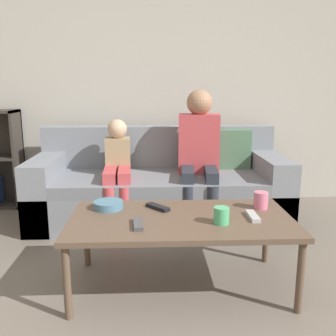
{
  "coord_description": "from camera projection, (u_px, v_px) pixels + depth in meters",
  "views": [
    {
      "loc": [
        0.03,
        -1.09,
        1.16
      ],
      "look_at": [
        0.15,
        1.51,
        0.59
      ],
      "focal_mm": 40.0,
      "sensor_mm": 36.0,
      "label": 1
    }
  ],
  "objects": [
    {
      "name": "couch",
      "position": [
        161.0,
        188.0,
        3.33
      ],
      "size": [
        2.16,
        0.88,
        0.79
      ],
      "color": "gray",
      "rests_on": "ground_plane"
    },
    {
      "name": "tv_remote_1",
      "position": [
        253.0,
        216.0,
        2.12
      ],
      "size": [
        0.05,
        0.17,
        0.02
      ],
      "rotation": [
        0.0,
        0.0,
        -0.01
      ],
      "color": "#B7B7BC",
      "rests_on": "coffee_table"
    },
    {
      "name": "snack_bowl",
      "position": [
        108.0,
        205.0,
        2.28
      ],
      "size": [
        0.18,
        0.18,
        0.05
      ],
      "color": "teal",
      "rests_on": "coffee_table"
    },
    {
      "name": "cup_far",
      "position": [
        261.0,
        200.0,
        2.27
      ],
      "size": [
        0.09,
        0.09,
        0.1
      ],
      "color": "pink",
      "rests_on": "coffee_table"
    },
    {
      "name": "tv_remote_0",
      "position": [
        138.0,
        224.0,
        2.0
      ],
      "size": [
        0.06,
        0.17,
        0.02
      ],
      "rotation": [
        0.0,
        0.0,
        0.08
      ],
      "color": "#47474C",
      "rests_on": "coffee_table"
    },
    {
      "name": "wall_back",
      "position": [
        148.0,
        71.0,
        3.67
      ],
      "size": [
        12.0,
        0.06,
        2.6
      ],
      "color": "#B7B2A8",
      "rests_on": "ground_plane"
    },
    {
      "name": "cup_near",
      "position": [
        221.0,
        215.0,
        2.03
      ],
      "size": [
        0.08,
        0.08,
        0.09
      ],
      "color": "#4CB77A",
      "rests_on": "coffee_table"
    },
    {
      "name": "coffee_table",
      "position": [
        181.0,
        223.0,
        2.14
      ],
      "size": [
        1.27,
        0.66,
        0.43
      ],
      "color": "brown",
      "rests_on": "ground_plane"
    },
    {
      "name": "person_child",
      "position": [
        118.0,
        166.0,
        3.13
      ],
      "size": [
        0.24,
        0.62,
        0.88
      ],
      "rotation": [
        0.0,
        0.0,
        0.05
      ],
      "color": "#C6474C",
      "rests_on": "ground_plane"
    },
    {
      "name": "tv_remote_2",
      "position": [
        158.0,
        207.0,
        2.27
      ],
      "size": [
        0.15,
        0.16,
        0.02
      ],
      "rotation": [
        0.0,
        0.0,
        0.73
      ],
      "color": "black",
      "rests_on": "coffee_table"
    },
    {
      "name": "person_adult",
      "position": [
        199.0,
        147.0,
        3.19
      ],
      "size": [
        0.37,
        0.63,
        1.13
      ],
      "rotation": [
        0.0,
        0.0,
        -0.09
      ],
      "color": "#282D38",
      "rests_on": "ground_plane"
    }
  ]
}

